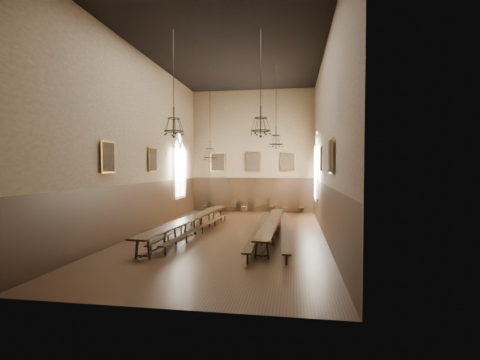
% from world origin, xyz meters
% --- Properties ---
extents(floor, '(9.00, 18.00, 0.02)m').
position_xyz_m(floor, '(0.00, 0.00, -0.01)').
color(floor, black).
rests_on(floor, ground).
extents(ceiling, '(9.00, 18.00, 0.02)m').
position_xyz_m(ceiling, '(0.00, 0.00, 9.01)').
color(ceiling, black).
rests_on(ceiling, ground).
extents(wall_back, '(9.00, 0.02, 9.00)m').
position_xyz_m(wall_back, '(0.00, 9.01, 4.50)').
color(wall_back, '#816A4F').
rests_on(wall_back, ground).
extents(wall_front, '(9.00, 0.02, 9.00)m').
position_xyz_m(wall_front, '(0.00, -9.01, 4.50)').
color(wall_front, '#816A4F').
rests_on(wall_front, ground).
extents(wall_left, '(0.02, 18.00, 9.00)m').
position_xyz_m(wall_left, '(-4.51, 0.00, 4.50)').
color(wall_left, '#816A4F').
rests_on(wall_left, ground).
extents(wall_right, '(0.02, 18.00, 9.00)m').
position_xyz_m(wall_right, '(4.51, 0.00, 4.50)').
color(wall_right, '#816A4F').
rests_on(wall_right, ground).
extents(wainscot_panelling, '(9.00, 18.00, 2.50)m').
position_xyz_m(wainscot_panelling, '(0.00, 0.00, 1.25)').
color(wainscot_panelling, black).
rests_on(wainscot_panelling, floor).
extents(table_left, '(1.40, 10.56, 0.82)m').
position_xyz_m(table_left, '(-1.96, -0.22, 0.41)').
color(table_left, black).
rests_on(table_left, floor).
extents(table_right, '(0.84, 9.38, 0.73)m').
position_xyz_m(table_right, '(2.01, -0.01, 0.37)').
color(table_right, black).
rests_on(table_right, floor).
extents(bench_left_outer, '(0.86, 9.40, 0.42)m').
position_xyz_m(bench_left_outer, '(-2.50, 0.00, 0.27)').
color(bench_left_outer, black).
rests_on(bench_left_outer, floor).
extents(bench_left_inner, '(0.85, 9.44, 0.42)m').
position_xyz_m(bench_left_inner, '(-1.41, 0.04, 0.27)').
color(bench_left_inner, black).
rests_on(bench_left_inner, floor).
extents(bench_right_inner, '(0.51, 10.74, 0.48)m').
position_xyz_m(bench_right_inner, '(1.43, -0.07, 0.31)').
color(bench_right_inner, black).
rests_on(bench_right_inner, floor).
extents(bench_right_outer, '(0.74, 10.28, 0.46)m').
position_xyz_m(bench_right_outer, '(2.62, -0.16, 0.29)').
color(bench_right_outer, black).
rests_on(bench_right_outer, floor).
extents(chair_0, '(0.43, 0.43, 0.90)m').
position_xyz_m(chair_0, '(-3.53, 8.57, 0.27)').
color(chair_0, black).
rests_on(chair_0, floor).
extents(chair_1, '(0.49, 0.49, 0.89)m').
position_xyz_m(chair_1, '(-2.46, 8.51, 0.27)').
color(chair_1, black).
rests_on(chair_1, floor).
extents(chair_2, '(0.51, 0.51, 0.90)m').
position_xyz_m(chair_2, '(-1.43, 8.60, 0.27)').
color(chair_2, black).
rests_on(chair_2, floor).
extents(chair_3, '(0.40, 0.40, 0.86)m').
position_xyz_m(chair_3, '(-0.54, 8.53, 0.26)').
color(chair_3, black).
rests_on(chair_3, floor).
extents(chair_4, '(0.48, 0.48, 0.95)m').
position_xyz_m(chair_4, '(0.44, 8.48, 0.29)').
color(chair_4, black).
rests_on(chair_4, floor).
extents(chair_5, '(0.56, 0.56, 1.01)m').
position_xyz_m(chair_5, '(1.47, 8.56, 0.31)').
color(chair_5, black).
rests_on(chair_5, floor).
extents(chair_6, '(0.42, 0.42, 0.89)m').
position_xyz_m(chair_6, '(2.42, 8.52, 0.27)').
color(chair_6, black).
rests_on(chair_6, floor).
extents(chair_7, '(0.48, 0.48, 0.92)m').
position_xyz_m(chair_7, '(3.59, 8.49, 0.28)').
color(chair_7, black).
rests_on(chair_7, floor).
extents(chandelier_back_left, '(0.79, 0.79, 5.29)m').
position_xyz_m(chandelier_back_left, '(-1.70, 2.86, 4.24)').
color(chandelier_back_left, black).
rests_on(chandelier_back_left, ceiling).
extents(chandelier_back_right, '(0.77, 0.77, 4.56)m').
position_xyz_m(chandelier_back_right, '(2.05, 2.88, 4.91)').
color(chandelier_back_right, black).
rests_on(chandelier_back_right, ceiling).
extents(chandelier_front_left, '(0.83, 0.83, 4.35)m').
position_xyz_m(chandelier_front_left, '(-1.93, -2.56, 5.09)').
color(chandelier_front_left, black).
rests_on(chandelier_front_left, ceiling).
extents(chandelier_front_right, '(0.83, 0.83, 4.34)m').
position_xyz_m(chandelier_front_right, '(1.67, -2.08, 5.10)').
color(chandelier_front_right, black).
rests_on(chandelier_front_right, ceiling).
extents(portrait_back_0, '(1.10, 0.12, 1.40)m').
position_xyz_m(portrait_back_0, '(-2.60, 8.88, 3.70)').
color(portrait_back_0, gold).
rests_on(portrait_back_0, wall_back).
extents(portrait_back_1, '(1.10, 0.12, 1.40)m').
position_xyz_m(portrait_back_1, '(0.00, 8.88, 3.70)').
color(portrait_back_1, gold).
rests_on(portrait_back_1, wall_back).
extents(portrait_back_2, '(1.10, 0.12, 1.40)m').
position_xyz_m(portrait_back_2, '(2.60, 8.88, 3.70)').
color(portrait_back_2, gold).
rests_on(portrait_back_2, wall_back).
extents(portrait_left_0, '(0.12, 1.00, 1.30)m').
position_xyz_m(portrait_left_0, '(-4.38, 1.00, 3.70)').
color(portrait_left_0, gold).
rests_on(portrait_left_0, wall_left).
extents(portrait_left_1, '(0.12, 1.00, 1.30)m').
position_xyz_m(portrait_left_1, '(-4.38, -3.50, 3.70)').
color(portrait_left_1, gold).
rests_on(portrait_left_1, wall_left).
extents(portrait_right_0, '(0.12, 1.00, 1.30)m').
position_xyz_m(portrait_right_0, '(4.38, 1.00, 3.70)').
color(portrait_right_0, gold).
rests_on(portrait_right_0, wall_right).
extents(portrait_right_1, '(0.12, 1.00, 1.30)m').
position_xyz_m(portrait_right_1, '(4.38, -3.50, 3.70)').
color(portrait_right_1, gold).
rests_on(portrait_right_1, wall_right).
extents(window_right, '(0.20, 2.20, 4.60)m').
position_xyz_m(window_right, '(4.43, 5.50, 3.40)').
color(window_right, white).
rests_on(window_right, wall_right).
extents(window_left, '(0.20, 2.20, 4.60)m').
position_xyz_m(window_left, '(-4.43, 5.50, 3.40)').
color(window_left, white).
rests_on(window_left, wall_left).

